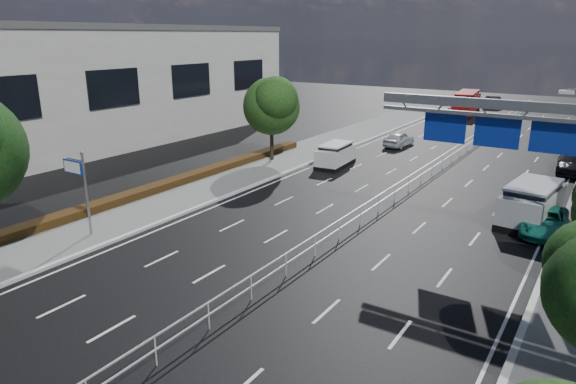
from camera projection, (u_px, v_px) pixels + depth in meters
The scene contains 17 objects.
ground at pixel (264, 291), 20.05m from camera, with size 160.00×160.00×0.00m, color black.
sidewalk_near at pixel (79, 231), 25.99m from camera, with size 5.00×140.00×0.14m, color slate.
kerb_near at pixel (112, 242), 24.69m from camera, with size 0.25×140.00×0.15m, color silver.
kerb_far at pixel (509, 367), 15.37m from camera, with size 0.25×140.00×0.15m, color silver.
median_fence at pixel (440, 163), 37.97m from camera, with size 0.05×85.00×1.02m.
hedge_near at pixel (132, 195), 30.85m from camera, with size 1.00×36.00×0.44m, color black.
toilet_sign at pixel (79, 178), 24.86m from camera, with size 1.62×0.18×4.34m.
overhead_gantry at pixel (514, 128), 22.99m from camera, with size 10.24×0.38×7.45m.
near_building at pixel (115, 86), 48.59m from camera, with size 12.00×38.00×10.00m, color beige.
near_tree_back at pixel (272, 103), 39.32m from camera, with size 4.84×4.51×6.69m.
white_minivan at pixel (336, 155), 38.94m from camera, with size 2.05×4.19×1.77m.
red_bus at pixel (467, 103), 64.11m from camera, with size 3.37×9.77×2.86m.
near_car_silver at pixel (399, 139), 45.95m from camera, with size 1.59×3.95×1.35m, color silver.
near_car_dark at pixel (493, 102), 70.69m from camera, with size 1.67×4.79×1.58m, color black.
silver_minivan at pixel (532, 203), 27.13m from camera, with size 2.79×5.44×2.17m.
parked_car_teal at pixel (545, 221), 25.79m from camera, with size 2.10×4.55×1.26m, color #1C806F.
parked_car_dark at pixel (572, 163), 37.23m from camera, with size 1.96×4.83×1.40m, color black.
Camera 1 is at (10.57, -14.64, 9.59)m, focal length 32.00 mm.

